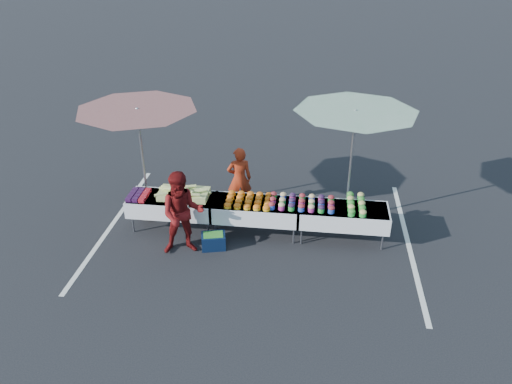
# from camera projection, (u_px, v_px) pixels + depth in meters

# --- Properties ---
(ground) EXTENTS (80.00, 80.00, 0.00)m
(ground) POSITION_uv_depth(u_px,v_px,m) (256.00, 233.00, 10.74)
(ground) COLOR black
(stripe_left) EXTENTS (0.10, 5.00, 0.00)m
(stripe_left) POSITION_uv_depth(u_px,v_px,m) (114.00, 223.00, 11.09)
(stripe_left) COLOR silver
(stripe_left) RESTS_ON ground
(stripe_right) EXTENTS (0.10, 5.00, 0.00)m
(stripe_right) POSITION_uv_depth(u_px,v_px,m) (408.00, 243.00, 10.38)
(stripe_right) COLOR silver
(stripe_right) RESTS_ON ground
(table_left) EXTENTS (1.86, 0.81, 0.75)m
(table_left) POSITION_uv_depth(u_px,v_px,m) (173.00, 204.00, 10.66)
(table_left) COLOR white
(table_left) RESTS_ON ground
(table_center) EXTENTS (1.86, 0.81, 0.75)m
(table_center) POSITION_uv_depth(u_px,v_px,m) (256.00, 209.00, 10.46)
(table_center) COLOR white
(table_center) RESTS_ON ground
(table_right) EXTENTS (1.86, 0.81, 0.75)m
(table_right) POSITION_uv_depth(u_px,v_px,m) (343.00, 215.00, 10.26)
(table_right) COLOR white
(table_right) RESTS_ON ground
(berry_punnets) EXTENTS (0.40, 0.54, 0.08)m
(berry_punnets) POSITION_uv_depth(u_px,v_px,m) (139.00, 195.00, 10.59)
(berry_punnets) COLOR black
(berry_punnets) RESTS_ON table_left
(corn_pile) EXTENTS (1.16, 0.57, 0.26)m
(corn_pile) POSITION_uv_depth(u_px,v_px,m) (184.00, 193.00, 10.55)
(corn_pile) COLOR #B1BE61
(corn_pile) RESTS_ON table_left
(plastic_bags) EXTENTS (0.30, 0.25, 0.05)m
(plastic_bags) POSITION_uv_depth(u_px,v_px,m) (182.00, 204.00, 10.27)
(plastic_bags) COLOR white
(plastic_bags) RESTS_ON table_left
(carrot_bowls) EXTENTS (0.95, 0.69, 0.11)m
(carrot_bowls) POSITION_uv_depth(u_px,v_px,m) (249.00, 200.00, 10.36)
(carrot_bowls) COLOR gold
(carrot_bowls) RESTS_ON table_center
(potato_cups) EXTENTS (1.34, 0.58, 0.16)m
(potato_cups) POSITION_uv_depth(u_px,v_px,m) (302.00, 202.00, 10.24)
(potato_cups) COLOR blue
(potato_cups) RESTS_ON table_right
(bean_baskets) EXTENTS (0.36, 0.86, 0.15)m
(bean_baskets) POSITION_uv_depth(u_px,v_px,m) (356.00, 204.00, 10.19)
(bean_baskets) COLOR green
(bean_baskets) RESTS_ON table_right
(vendor) EXTENTS (0.63, 0.49, 1.53)m
(vendor) POSITION_uv_depth(u_px,v_px,m) (239.00, 179.00, 11.31)
(vendor) COLOR #992911
(vendor) RESTS_ON ground
(customer) EXTENTS (0.99, 0.86, 1.76)m
(customer) POSITION_uv_depth(u_px,v_px,m) (182.00, 214.00, 9.74)
(customer) COLOR maroon
(customer) RESTS_ON ground
(umbrella_left) EXTENTS (2.57, 2.57, 2.57)m
(umbrella_left) POSITION_uv_depth(u_px,v_px,m) (138.00, 119.00, 10.25)
(umbrella_left) COLOR black
(umbrella_left) RESTS_ON ground
(umbrella_right) EXTENTS (2.78, 2.78, 2.59)m
(umbrella_right) POSITION_uv_depth(u_px,v_px,m) (355.00, 121.00, 10.10)
(umbrella_right) COLOR black
(umbrella_right) RESTS_ON ground
(storage_bin) EXTENTS (0.55, 0.46, 0.32)m
(storage_bin) POSITION_uv_depth(u_px,v_px,m) (213.00, 241.00, 10.18)
(storage_bin) COLOR #0B1A37
(storage_bin) RESTS_ON ground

